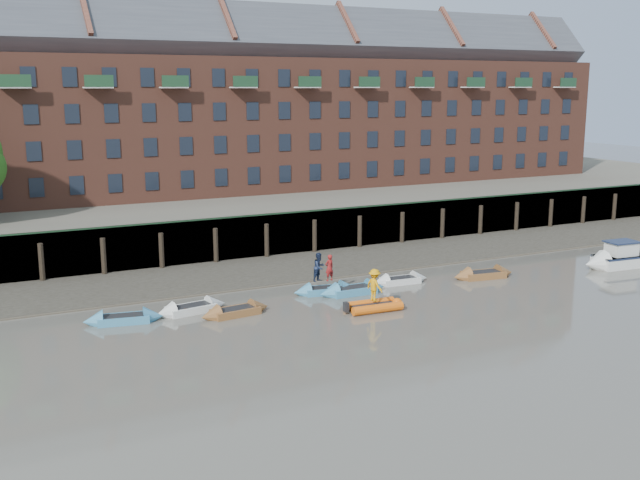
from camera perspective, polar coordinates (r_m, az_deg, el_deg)
ground at (r=39.22m, az=10.96°, el=-7.47°), size 220.00×220.00×0.00m
foreshore at (r=54.03m, az=-0.59°, el=-1.95°), size 110.00×8.00×0.50m
mud_band at (r=51.08m, az=1.06°, el=-2.76°), size 110.00×1.60×0.10m
river_wall at (r=57.58m, az=-2.48°, el=0.51°), size 110.00×1.23×3.30m
bank_terrace at (r=70.07m, az=-6.98°, el=2.44°), size 110.00×28.00×3.20m
apartment_terrace at (r=70.13m, az=-7.49°, el=11.64°), size 80.60×15.56×20.98m
rowboat_0 at (r=42.48m, az=-14.75°, el=-5.84°), size 4.42×1.96×1.24m
rowboat_1 at (r=43.54m, az=-9.78°, el=-5.19°), size 4.44×1.89×1.25m
rowboat_2 at (r=42.66m, az=-6.46°, el=-5.45°), size 4.31×1.72×1.22m
rowboat_3 at (r=46.78m, az=0.41°, el=-3.84°), size 4.21×1.75×1.18m
rowboat_4 at (r=46.71m, az=2.50°, el=-3.85°), size 4.51×1.34×1.31m
rowboat_5 at (r=49.40m, az=6.13°, el=-3.08°), size 4.03×1.40×1.15m
rowboat_6 at (r=51.69m, az=12.34°, el=-2.59°), size 4.59×1.85×1.29m
rib_tender at (r=43.48m, az=4.26°, el=-5.02°), size 3.46×1.78×0.59m
motor_launch at (r=57.31m, az=21.52°, el=-1.36°), size 5.94×2.36×2.40m
person_rower_a at (r=46.50m, az=0.72°, el=-2.12°), size 0.68×0.51×1.67m
person_rower_b at (r=46.36m, az=-0.06°, el=-2.07°), size 1.10×1.01×1.82m
person_rib_crew at (r=43.12m, az=4.18°, el=-3.45°), size 0.93×1.33×1.88m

